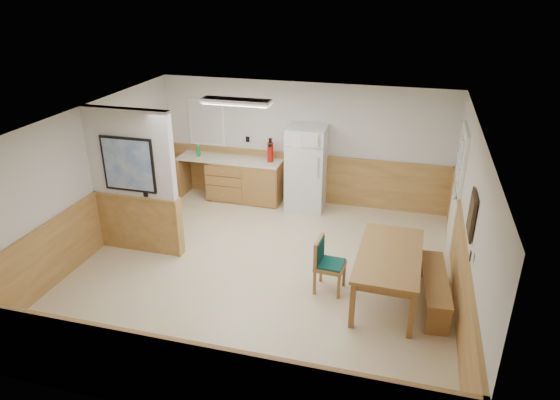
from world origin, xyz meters
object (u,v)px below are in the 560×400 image
(fire_extinguisher, at_px, (270,151))
(dining_chair, at_px, (325,261))
(dining_bench, at_px, (435,284))
(dining_table, at_px, (389,259))
(soap_bottle, at_px, (198,151))
(refrigerator, at_px, (306,168))

(fire_extinguisher, bearing_deg, dining_chair, -55.34)
(dining_bench, bearing_deg, dining_table, 177.92)
(fire_extinguisher, relative_size, soap_bottle, 2.11)
(dining_chair, relative_size, fire_extinguisher, 1.71)
(dining_chair, height_order, fire_extinguisher, fire_extinguisher)
(dining_bench, distance_m, soap_bottle, 5.63)
(dining_bench, distance_m, dining_chair, 1.61)
(dining_chair, xyz_separation_m, fire_extinguisher, (-1.68, 2.90, 0.62))
(dining_table, bearing_deg, soap_bottle, 147.33)
(dining_bench, height_order, soap_bottle, soap_bottle)
(dining_bench, xyz_separation_m, fire_extinguisher, (-3.29, 2.86, 0.78))
(dining_bench, bearing_deg, fire_extinguisher, 134.96)
(dining_bench, bearing_deg, refrigerator, 128.20)
(fire_extinguisher, bearing_deg, dining_table, -43.24)
(dining_table, bearing_deg, refrigerator, 124.75)
(dining_table, relative_size, dining_bench, 1.17)
(dining_table, bearing_deg, dining_chair, -177.41)
(fire_extinguisher, bearing_deg, refrigerator, -1.98)
(dining_bench, relative_size, soap_bottle, 6.54)
(refrigerator, xyz_separation_m, soap_bottle, (-2.33, 0.03, 0.16))
(refrigerator, distance_m, dining_chair, 2.98)
(refrigerator, height_order, dining_chair, refrigerator)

